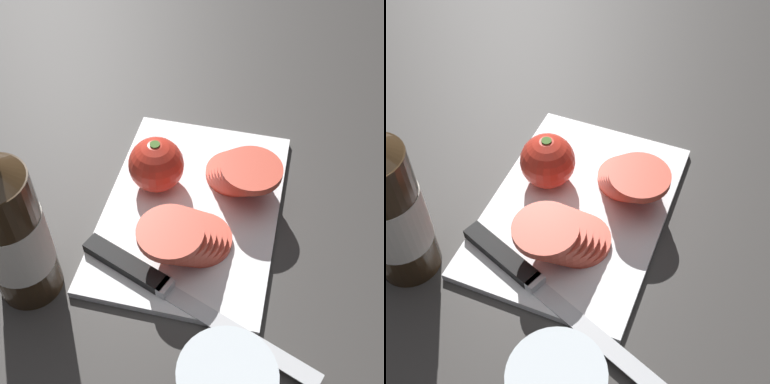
{
  "view_description": "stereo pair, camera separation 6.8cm",
  "coord_description": "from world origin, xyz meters",
  "views": [
    {
      "loc": [
        -0.34,
        -0.14,
        0.56
      ],
      "look_at": [
        0.1,
        -0.04,
        0.04
      ],
      "focal_mm": 50.0,
      "sensor_mm": 36.0,
      "label": 1
    },
    {
      "loc": [
        -0.32,
        -0.2,
        0.56
      ],
      "look_at": [
        0.1,
        -0.04,
        0.04
      ],
      "focal_mm": 50.0,
      "sensor_mm": 36.0,
      "label": 2
    }
  ],
  "objects": [
    {
      "name": "ground_plane",
      "position": [
        0.0,
        0.0,
        0.0
      ],
      "size": [
        3.0,
        3.0,
        0.0
      ],
      "primitive_type": "plane",
      "color": "#383533"
    },
    {
      "name": "cutting_board",
      "position": [
        0.1,
        -0.04,
        0.01
      ],
      "size": [
        0.32,
        0.22,
        0.01
      ],
      "color": "white",
      "rests_on": "ground_plane"
    },
    {
      "name": "wine_bottle",
      "position": [
        -0.05,
        0.13,
        0.11
      ],
      "size": [
        0.08,
        0.08,
        0.31
      ],
      "color": "#332314",
      "rests_on": "ground_plane"
    },
    {
      "name": "whole_tomato",
      "position": [
        0.13,
        0.02,
        0.05
      ],
      "size": [
        0.07,
        0.07,
        0.08
      ],
      "color": "red",
      "rests_on": "cutting_board"
    },
    {
      "name": "knife",
      "position": [
        -0.02,
        -0.01,
        0.02
      ],
      "size": [
        0.13,
        0.3,
        0.01
      ],
      "rotation": [
        0.0,
        0.0,
        4.35
      ],
      "color": "silver",
      "rests_on": "cutting_board"
    },
    {
      "name": "tomato_slice_stack_near",
      "position": [
        0.03,
        -0.04,
        0.04
      ],
      "size": [
        0.11,
        0.11,
        0.06
      ],
      "color": "#DB4C38",
      "rests_on": "cutting_board"
    },
    {
      "name": "tomato_slice_stack_far",
      "position": [
        0.15,
        -0.09,
        0.04
      ],
      "size": [
        0.12,
        0.1,
        0.06
      ],
      "color": "#DB4C38",
      "rests_on": "cutting_board"
    }
  ]
}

